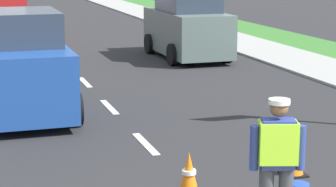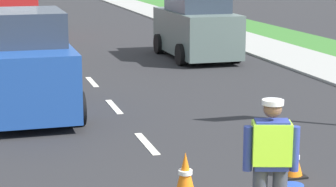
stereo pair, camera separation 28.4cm
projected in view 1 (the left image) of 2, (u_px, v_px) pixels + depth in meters
ground_plane at (43, 40)px, 25.73m from camera, size 96.00×96.00×0.00m
lane_center_line at (32, 29)px, 29.64m from camera, size 0.14×46.40×0.01m
road_worker at (279, 159)px, 7.67m from camera, size 0.77×0.40×1.67m
traffic_cone_near at (294, 159)px, 9.80m from camera, size 0.36×0.36×0.54m
traffic_cone_far at (189, 175)px, 8.86m from camera, size 0.36×0.36×0.67m
car_oncoming_lead at (21, 67)px, 13.39m from camera, size 2.07×3.89×2.21m
car_parked_far at (187, 26)px, 20.99m from camera, size 2.04×4.21×2.25m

